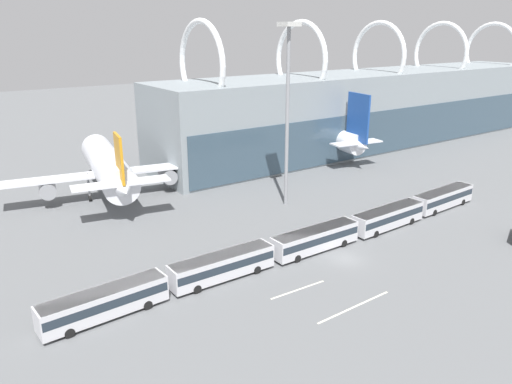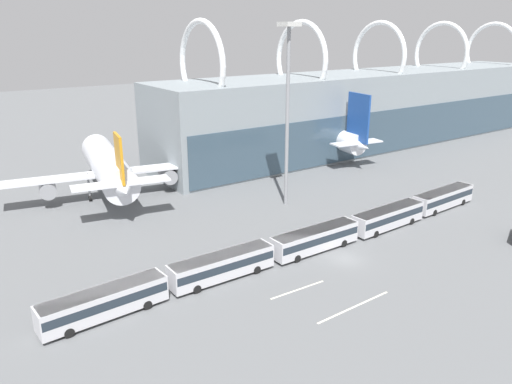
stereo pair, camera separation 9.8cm
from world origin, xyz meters
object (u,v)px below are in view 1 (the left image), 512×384
(airliner_at_gate_far, at_px, (322,133))
(shuttle_bus_0, at_px, (104,302))
(shuttle_bus_1, at_px, (222,265))
(shuttle_bus_2, at_px, (315,238))
(shuttle_bus_3, at_px, (388,216))
(floodlight_mast, at_px, (288,89))
(shuttle_bus_4, at_px, (443,198))
(airliner_at_gate_near, at_px, (108,166))

(airliner_at_gate_far, bearing_deg, shuttle_bus_0, 130.07)
(airliner_at_gate_far, relative_size, shuttle_bus_1, 2.82)
(shuttle_bus_2, relative_size, shuttle_bus_3, 0.99)
(shuttle_bus_1, relative_size, floodlight_mast, 0.45)
(shuttle_bus_3, distance_m, floodlight_mast, 24.87)
(shuttle_bus_3, xyz_separation_m, floodlight_mast, (-5.89, 16.86, 17.31))
(shuttle_bus_2, distance_m, shuttle_bus_4, 28.24)
(shuttle_bus_0, distance_m, floodlight_mast, 43.65)
(shuttle_bus_1, relative_size, shuttle_bus_2, 1.00)
(airliner_at_gate_near, distance_m, airliner_at_gate_far, 50.85)
(airliner_at_gate_near, distance_m, floodlight_mast, 33.79)
(airliner_at_gate_far, distance_m, shuttle_bus_4, 39.67)
(airliner_at_gate_far, distance_m, floodlight_mast, 38.65)
(airliner_at_gate_far, bearing_deg, shuttle_bus_2, 146.06)
(shuttle_bus_0, bearing_deg, airliner_at_gate_near, 66.56)
(shuttle_bus_2, xyz_separation_m, shuttle_bus_3, (14.12, -0.10, 0.00))
(shuttle_bus_2, height_order, floodlight_mast, floodlight_mast)
(shuttle_bus_3, xyz_separation_m, shuttle_bus_4, (14.12, 0.67, 0.00))
(airliner_at_gate_near, bearing_deg, floodlight_mast, -122.34)
(shuttle_bus_0, relative_size, floodlight_mast, 0.46)
(airliner_at_gate_near, relative_size, shuttle_bus_2, 2.73)
(shuttle_bus_4, bearing_deg, shuttle_bus_0, 177.67)
(shuttle_bus_2, bearing_deg, airliner_at_gate_far, 46.84)
(shuttle_bus_4, distance_m, floodlight_mast, 31.02)
(shuttle_bus_0, xyz_separation_m, floodlight_mast, (36.47, 16.61, 17.31))
(airliner_at_gate_near, bearing_deg, shuttle_bus_1, -169.05)
(shuttle_bus_2, xyz_separation_m, shuttle_bus_4, (28.24, 0.57, 0.00))
(shuttle_bus_1, bearing_deg, airliner_at_gate_far, 37.50)
(shuttle_bus_3, relative_size, shuttle_bus_4, 1.00)
(shuttle_bus_0, relative_size, shuttle_bus_2, 1.01)
(shuttle_bus_2, bearing_deg, shuttle_bus_1, 178.13)
(airliner_at_gate_near, height_order, shuttle_bus_2, airliner_at_gate_near)
(shuttle_bus_1, bearing_deg, shuttle_bus_4, 0.18)
(airliner_at_gate_near, distance_m, shuttle_bus_1, 37.54)
(floodlight_mast, bearing_deg, shuttle_bus_1, -143.76)
(shuttle_bus_4, bearing_deg, airliner_at_gate_far, 75.34)
(shuttle_bus_0, height_order, shuttle_bus_4, same)
(airliner_at_gate_near, bearing_deg, airliner_at_gate_far, -77.86)
(floodlight_mast, bearing_deg, shuttle_bus_2, -116.15)
(floodlight_mast, bearing_deg, airliner_at_gate_far, 38.59)
(shuttle_bus_1, relative_size, shuttle_bus_3, 0.99)
(airliner_at_gate_far, distance_m, shuttle_bus_1, 63.82)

